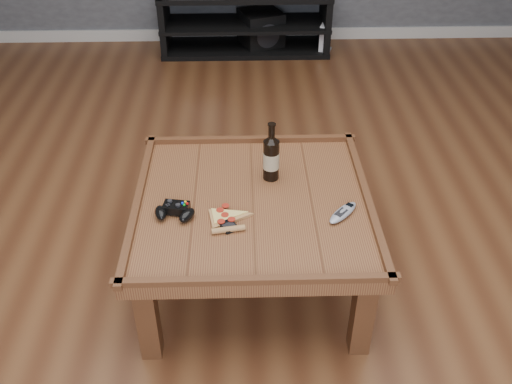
{
  "coord_description": "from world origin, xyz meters",
  "views": [
    {
      "loc": [
        -0.04,
        -1.93,
        1.91
      ],
      "look_at": [
        0.01,
        -0.03,
        0.52
      ],
      "focal_mm": 40.0,
      "sensor_mm": 36.0,
      "label": 1
    }
  ],
  "objects_px": {
    "subwoofer": "(261,30)",
    "remote_control": "(343,213)",
    "media_console": "(245,22)",
    "pizza_slice": "(225,218)",
    "game_console": "(324,39)",
    "coffee_table": "(253,212)",
    "game_controller": "(175,211)",
    "beer_bottle": "(271,157)",
    "smartphone": "(226,224)"
  },
  "relations": [
    {
      "from": "media_console",
      "to": "subwoofer",
      "type": "distance_m",
      "value": 0.17
    },
    {
      "from": "smartphone",
      "to": "subwoofer",
      "type": "xyz_separation_m",
      "value": [
        0.24,
        2.96,
        -0.3
      ]
    },
    {
      "from": "game_controller",
      "to": "subwoofer",
      "type": "distance_m",
      "value": 2.94
    },
    {
      "from": "game_controller",
      "to": "remote_control",
      "type": "bearing_deg",
      "value": 8.52
    },
    {
      "from": "media_console",
      "to": "subwoofer",
      "type": "relative_size",
      "value": 3.39
    },
    {
      "from": "media_console",
      "to": "remote_control",
      "type": "distance_m",
      "value": 2.89
    },
    {
      "from": "beer_bottle",
      "to": "pizza_slice",
      "type": "distance_m",
      "value": 0.37
    },
    {
      "from": "smartphone",
      "to": "game_console",
      "type": "bearing_deg",
      "value": 43.69
    },
    {
      "from": "beer_bottle",
      "to": "game_console",
      "type": "relative_size",
      "value": 1.08
    },
    {
      "from": "coffee_table",
      "to": "subwoofer",
      "type": "distance_m",
      "value": 2.81
    },
    {
      "from": "coffee_table",
      "to": "game_console",
      "type": "bearing_deg",
      "value": 76.14
    },
    {
      "from": "media_console",
      "to": "pizza_slice",
      "type": "distance_m",
      "value": 2.89
    },
    {
      "from": "beer_bottle",
      "to": "pizza_slice",
      "type": "relative_size",
      "value": 1.06
    },
    {
      "from": "media_console",
      "to": "beer_bottle",
      "type": "height_order",
      "value": "beer_bottle"
    },
    {
      "from": "remote_control",
      "to": "smartphone",
      "type": "bearing_deg",
      "value": -132.28
    },
    {
      "from": "remote_control",
      "to": "subwoofer",
      "type": "height_order",
      "value": "remote_control"
    },
    {
      "from": "pizza_slice",
      "to": "subwoofer",
      "type": "height_order",
      "value": "pizza_slice"
    },
    {
      "from": "coffee_table",
      "to": "beer_bottle",
      "type": "bearing_deg",
      "value": 63.45
    },
    {
      "from": "media_console",
      "to": "pizza_slice",
      "type": "height_order",
      "value": "media_console"
    },
    {
      "from": "game_controller",
      "to": "subwoofer",
      "type": "relative_size",
      "value": 0.45
    },
    {
      "from": "coffee_table",
      "to": "smartphone",
      "type": "xyz_separation_m",
      "value": [
        -0.11,
        -0.16,
        0.07
      ]
    },
    {
      "from": "media_console",
      "to": "subwoofer",
      "type": "bearing_deg",
      "value": 19.87
    },
    {
      "from": "subwoofer",
      "to": "remote_control",
      "type": "bearing_deg",
      "value": -106.19
    },
    {
      "from": "coffee_table",
      "to": "game_console",
      "type": "distance_m",
      "value": 2.77
    },
    {
      "from": "smartphone",
      "to": "coffee_table",
      "type": "bearing_deg",
      "value": 24.38
    },
    {
      "from": "coffee_table",
      "to": "remote_control",
      "type": "distance_m",
      "value": 0.39
    },
    {
      "from": "beer_bottle",
      "to": "remote_control",
      "type": "xyz_separation_m",
      "value": [
        0.28,
        -0.28,
        -0.1
      ]
    },
    {
      "from": "coffee_table",
      "to": "subwoofer",
      "type": "xyz_separation_m",
      "value": [
        0.13,
        2.8,
        -0.23
      ]
    },
    {
      "from": "media_console",
      "to": "game_controller",
      "type": "height_order",
      "value": "game_controller"
    },
    {
      "from": "beer_bottle",
      "to": "remote_control",
      "type": "bearing_deg",
      "value": -44.55
    },
    {
      "from": "media_console",
      "to": "pizza_slice",
      "type": "xyz_separation_m",
      "value": [
        -0.11,
        -2.88,
        0.21
      ]
    },
    {
      "from": "media_console",
      "to": "game_console",
      "type": "height_order",
      "value": "media_console"
    },
    {
      "from": "pizza_slice",
      "to": "smartphone",
      "type": "distance_m",
      "value": 0.03
    },
    {
      "from": "game_controller",
      "to": "remote_control",
      "type": "xyz_separation_m",
      "value": [
        0.69,
        -0.02,
        -0.01
      ]
    },
    {
      "from": "media_console",
      "to": "coffee_table",
      "type": "bearing_deg",
      "value": -90.0
    },
    {
      "from": "smartphone",
      "to": "remote_control",
      "type": "distance_m",
      "value": 0.48
    },
    {
      "from": "coffee_table",
      "to": "subwoofer",
      "type": "height_order",
      "value": "coffee_table"
    },
    {
      "from": "beer_bottle",
      "to": "game_controller",
      "type": "distance_m",
      "value": 0.49
    },
    {
      "from": "subwoofer",
      "to": "game_console",
      "type": "relative_size",
      "value": 1.61
    },
    {
      "from": "pizza_slice",
      "to": "remote_control",
      "type": "xyz_separation_m",
      "value": [
        0.48,
        0.02,
        0.0
      ]
    },
    {
      "from": "coffee_table",
      "to": "subwoofer",
      "type": "bearing_deg",
      "value": 87.26
    },
    {
      "from": "game_controller",
      "to": "smartphone",
      "type": "bearing_deg",
      "value": -7.8
    },
    {
      "from": "remote_control",
      "to": "subwoofer",
      "type": "relative_size",
      "value": 0.41
    },
    {
      "from": "game_controller",
      "to": "game_console",
      "type": "height_order",
      "value": "game_controller"
    },
    {
      "from": "beer_bottle",
      "to": "subwoofer",
      "type": "xyz_separation_m",
      "value": [
        0.05,
        2.63,
        -0.4
      ]
    },
    {
      "from": "coffee_table",
      "to": "remote_control",
      "type": "height_order",
      "value": "same"
    },
    {
      "from": "coffee_table",
      "to": "pizza_slice",
      "type": "bearing_deg",
      "value": -131.76
    },
    {
      "from": "beer_bottle",
      "to": "game_console",
      "type": "distance_m",
      "value": 2.61
    },
    {
      "from": "coffee_table",
      "to": "pizza_slice",
      "type": "xyz_separation_m",
      "value": [
        -0.11,
        -0.13,
        0.07
      ]
    },
    {
      "from": "remote_control",
      "to": "beer_bottle",
      "type": "bearing_deg",
      "value": 176.99
    }
  ]
}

